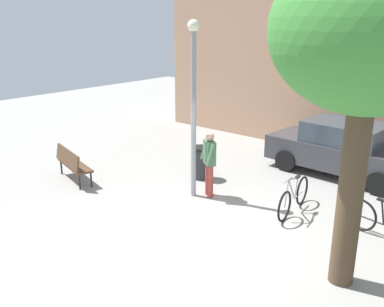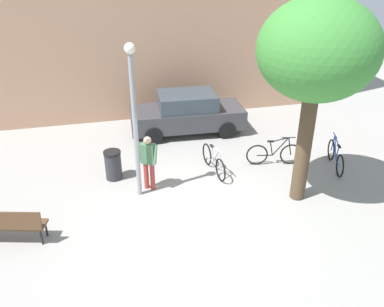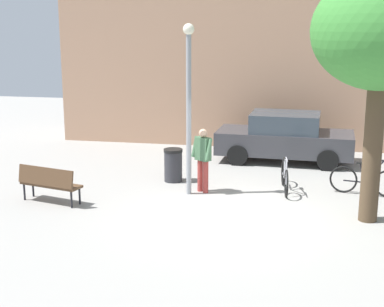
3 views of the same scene
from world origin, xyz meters
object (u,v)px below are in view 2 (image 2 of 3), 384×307
at_px(trash_bin, 113,165).
at_px(person_by_lamppost, 148,159).
at_px(bicycle_black, 274,154).
at_px(parked_car_charcoal, 187,113).
at_px(park_bench, 10,223).
at_px(bicycle_blue, 335,157).
at_px(lamppost, 134,111).
at_px(bicycle_silver, 214,161).
at_px(plaza_tree, 317,52).

bearing_deg(trash_bin, person_by_lamppost, -40.86).
xyz_separation_m(bicycle_black, parked_car_charcoal, (-2.16, 3.17, 0.39)).
bearing_deg(park_bench, bicycle_blue, 8.88).
distance_m(lamppost, bicycle_silver, 3.31).
bearing_deg(park_bench, lamppost, 23.42).
relative_size(park_bench, parked_car_charcoal, 0.39).
bearing_deg(plaza_tree, trash_bin, 155.39).
relative_size(person_by_lamppost, parked_car_charcoal, 0.39).
xyz_separation_m(bicycle_blue, bicycle_black, (-1.81, 0.65, 0.00)).
bearing_deg(bicycle_blue, trash_bin, 171.94).
height_order(bicycle_silver, parked_car_charcoal, parked_car_charcoal).
xyz_separation_m(person_by_lamppost, bicycle_silver, (2.09, 0.50, -0.58)).
bearing_deg(plaza_tree, person_by_lamppost, 160.27).
xyz_separation_m(person_by_lamppost, parked_car_charcoal, (1.97, 3.68, -0.19)).
bearing_deg(parked_car_charcoal, bicycle_silver, -87.92).
bearing_deg(lamppost, park_bench, -156.58).
relative_size(person_by_lamppost, plaza_tree, 0.31).
relative_size(park_bench, plaza_tree, 0.31).
distance_m(park_bench, bicycle_blue, 9.58).
distance_m(person_by_lamppost, bicycle_blue, 5.97).
height_order(person_by_lamppost, bicycle_silver, person_by_lamppost).
bearing_deg(park_bench, bicycle_silver, 20.61).
xyz_separation_m(lamppost, bicycle_black, (4.45, 0.74, -2.15)).
distance_m(lamppost, bicycle_black, 5.00).
bearing_deg(bicycle_blue, person_by_lamppost, 178.70).
xyz_separation_m(person_by_lamppost, park_bench, (-3.52, -1.61, -0.42)).
distance_m(parked_car_charcoal, trash_bin, 4.10).
bearing_deg(plaza_tree, parked_car_charcoal, 111.55).
distance_m(bicycle_blue, trash_bin, 6.98).
bearing_deg(park_bench, bicycle_black, 15.54).
relative_size(parked_car_charcoal, trash_bin, 4.69).
bearing_deg(bicycle_silver, bicycle_blue, -9.30).
relative_size(bicycle_blue, bicycle_silver, 0.97).
relative_size(person_by_lamppost, trash_bin, 1.83).
bearing_deg(bicycle_black, trash_bin, 176.31).
xyz_separation_m(plaza_tree, bicycle_blue, (1.95, 1.30, -3.71)).
relative_size(lamppost, plaza_tree, 0.80).
distance_m(plaza_tree, bicycle_silver, 4.59).
bearing_deg(person_by_lamppost, park_bench, -155.38).
height_order(person_by_lamppost, park_bench, person_by_lamppost).
bearing_deg(bicycle_black, bicycle_blue, -19.79).
bearing_deg(bicycle_black, plaza_tree, -94.15).
xyz_separation_m(park_bench, plaza_tree, (7.51, 0.18, 3.55)).
height_order(plaza_tree, parked_car_charcoal, plaza_tree).
distance_m(bicycle_blue, parked_car_charcoal, 5.52).
relative_size(lamppost, person_by_lamppost, 2.57).
relative_size(bicycle_black, trash_bin, 1.95).
xyz_separation_m(lamppost, park_bench, (-3.20, -1.39, -1.99)).
bearing_deg(park_bench, person_by_lamppost, 24.62).
relative_size(park_bench, bicycle_black, 0.93).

